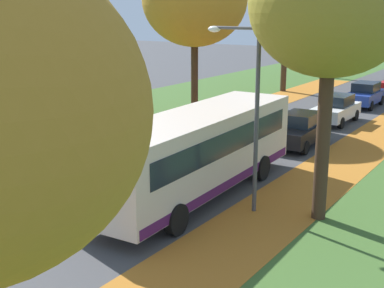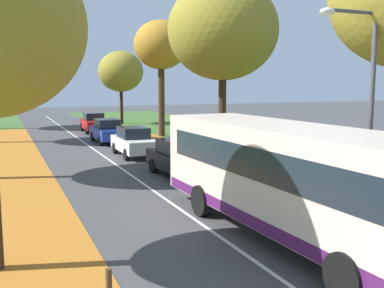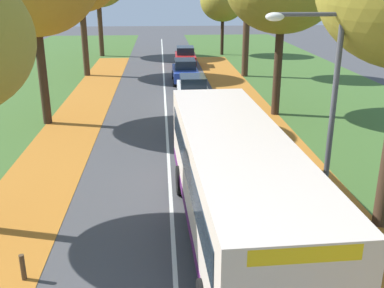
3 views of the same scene
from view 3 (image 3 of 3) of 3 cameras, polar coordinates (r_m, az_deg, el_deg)
leaf_litter_left at (r=15.65m, az=-19.95°, el=-6.38°), size 2.80×60.00×0.00m
grass_verge_right at (r=22.66m, az=20.78°, el=1.44°), size 12.00×90.00×0.01m
leaf_litter_right at (r=15.79m, az=14.26°, el=-5.54°), size 2.80×60.00×0.00m
road_centre_line at (r=20.61m, az=-3.17°, el=0.99°), size 0.12×80.00×0.01m
tree_right_distant at (r=45.53m, az=3.96°, el=17.72°), size 4.42×4.42×7.18m
bollard_sixth at (r=11.52m, az=-20.68°, el=-14.46°), size 0.12×0.12×0.67m
streetlamp_right at (r=11.51m, az=15.98°, el=4.72°), size 1.89×0.28×6.00m
bus at (r=11.86m, az=5.44°, el=-4.59°), size 2.92×10.48×2.98m
car_black_lead at (r=20.20m, az=2.28°, el=3.03°), size 1.91×4.26×1.62m
car_white_following at (r=26.16m, az=0.10°, el=6.85°), size 1.80×4.21×1.62m
car_blue_third_in_line at (r=32.20m, az=-0.89°, el=9.24°), size 1.79×4.21×1.62m
car_red_fourth_in_line at (r=39.10m, az=-0.86°, el=11.06°), size 1.88×4.25×1.62m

